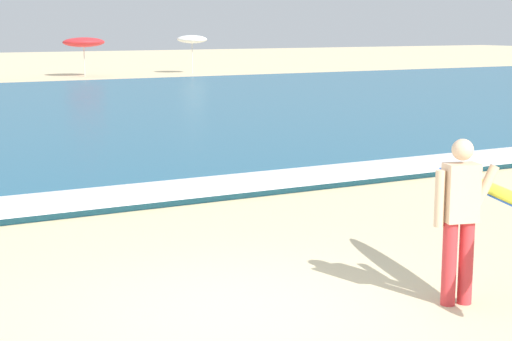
# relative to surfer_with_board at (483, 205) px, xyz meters

# --- Properties ---
(ground_plane) EXTENTS (160.00, 160.00, 0.00)m
(ground_plane) POSITION_rel_surfer_with_board_xyz_m (-2.30, 0.89, -1.04)
(ground_plane) COLOR beige
(surf_foam) EXTENTS (120.00, 1.57, 0.01)m
(surf_foam) POSITION_rel_surfer_with_board_xyz_m (-2.30, 6.33, -0.89)
(surf_foam) COLOR white
(surf_foam) RESTS_ON sea
(surfer_with_board) EXTENTS (1.29, 2.98, 1.73)m
(surfer_with_board) POSITION_rel_surfer_with_board_xyz_m (0.00, 0.00, 0.00)
(surfer_with_board) COLOR red
(surfer_with_board) RESTS_ON ground
(beach_umbrella_3) EXTENTS (2.29, 2.31, 2.18)m
(beach_umbrella_3) POSITION_rel_surfer_with_board_xyz_m (7.52, 38.64, 0.85)
(beach_umbrella_3) COLOR beige
(beach_umbrella_3) RESTS_ON ground
(beach_umbrella_4) EXTENTS (1.76, 1.77, 2.25)m
(beach_umbrella_4) POSITION_rel_surfer_with_board_xyz_m (14.00, 38.46, 0.96)
(beach_umbrella_4) COLOR beige
(beach_umbrella_4) RESTS_ON ground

